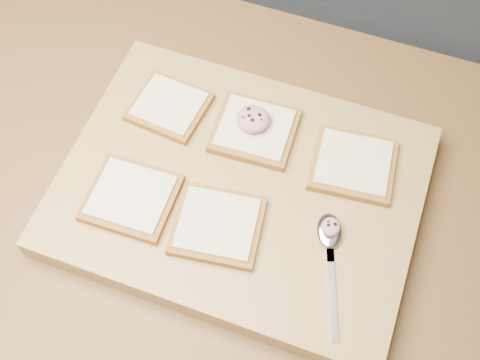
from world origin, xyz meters
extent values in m
plane|color=#515459|center=(0.00, 0.00, 0.00)|extent=(4.00, 4.00, 0.00)
cube|color=slate|center=(0.00, 0.00, 0.42)|extent=(1.90, 0.75, 0.84)
cube|color=brown|center=(0.00, 0.00, 0.87)|extent=(2.00, 0.80, 0.06)
cube|color=tan|center=(-0.07, -0.01, 0.92)|extent=(0.55, 0.42, 0.04)
cube|color=olive|center=(-0.23, 0.08, 0.95)|extent=(0.13, 0.12, 0.01)
cube|color=#FCEDBF|center=(-0.23, 0.08, 0.96)|extent=(0.11, 0.10, 0.00)
cube|color=olive|center=(-0.08, 0.09, 0.95)|extent=(0.13, 0.12, 0.01)
cube|color=#FCEDBF|center=(-0.08, 0.09, 0.96)|extent=(0.12, 0.11, 0.00)
cube|color=olive|center=(0.08, 0.08, 0.95)|extent=(0.14, 0.13, 0.01)
cube|color=#FCEDBF|center=(0.08, 0.08, 0.96)|extent=(0.12, 0.11, 0.00)
cube|color=olive|center=(-0.22, -0.09, 0.95)|extent=(0.13, 0.12, 0.01)
cube|color=#FCEDBF|center=(-0.22, -0.09, 0.96)|extent=(0.12, 0.10, 0.00)
cube|color=olive|center=(-0.08, -0.09, 0.95)|extent=(0.14, 0.13, 0.01)
cube|color=#FCEDBF|center=(-0.08, -0.09, 0.96)|extent=(0.12, 0.12, 0.00)
ellipsoid|color=tan|center=(-0.09, 0.09, 0.97)|extent=(0.05, 0.05, 0.02)
sphere|color=black|center=(-0.08, 0.10, 0.98)|extent=(0.01, 0.01, 0.01)
sphere|color=black|center=(-0.10, 0.10, 0.98)|extent=(0.01, 0.01, 0.01)
sphere|color=black|center=(-0.09, 0.08, 0.98)|extent=(0.01, 0.01, 0.01)
sphere|color=black|center=(-0.09, 0.09, 0.98)|extent=(0.01, 0.01, 0.01)
sphere|color=#A5140C|center=(-0.07, 0.09, 0.98)|extent=(0.01, 0.01, 0.01)
sphere|color=#A5140C|center=(-0.09, 0.10, 0.98)|extent=(0.01, 0.01, 0.01)
sphere|color=#A5140C|center=(-0.10, 0.08, 0.98)|extent=(0.01, 0.01, 0.01)
ellipsoid|color=silver|center=(0.08, -0.04, 0.95)|extent=(0.06, 0.07, 0.01)
cube|color=silver|center=(0.09, -0.07, 0.95)|extent=(0.02, 0.04, 0.00)
cube|color=silver|center=(0.11, -0.13, 0.95)|extent=(0.06, 0.14, 0.00)
ellipsoid|color=tan|center=(0.08, -0.04, 0.96)|extent=(0.03, 0.03, 0.02)
sphere|color=black|center=(0.08, -0.04, 0.97)|extent=(0.01, 0.01, 0.01)
sphere|color=black|center=(0.08, -0.04, 0.97)|extent=(0.01, 0.01, 0.01)
sphere|color=#A5140C|center=(0.07, -0.04, 0.97)|extent=(0.01, 0.01, 0.01)
camera|label=1|loc=(0.08, -0.43, 1.77)|focal=45.00mm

